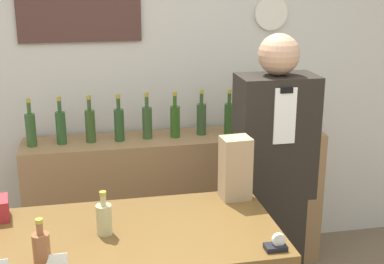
{
  "coord_description": "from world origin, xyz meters",
  "views": [
    {
      "loc": [
        -0.4,
        -1.64,
        2.04
      ],
      "look_at": [
        0.16,
        1.13,
        1.18
      ],
      "focal_mm": 50.0,
      "sensor_mm": 36.0,
      "label": 1
    }
  ],
  "objects": [
    {
      "name": "shelf_bottle_5",
      "position": [
        0.17,
        1.74,
        1.08
      ],
      "size": [
        0.06,
        0.06,
        0.31
      ],
      "color": "#2D571C",
      "rests_on": "back_shelf"
    },
    {
      "name": "tape_dispenser",
      "position": [
        0.33,
        0.23,
        0.95
      ],
      "size": [
        0.09,
        0.06,
        0.07
      ],
      "color": "black",
      "rests_on": "display_counter"
    },
    {
      "name": "back_shelf",
      "position": [
        0.18,
        1.75,
        0.48
      ],
      "size": [
        2.03,
        0.38,
        0.96
      ],
      "color": "#9E754C",
      "rests_on": "ground_plane"
    },
    {
      "name": "shopkeeper",
      "position": [
        0.63,
        1.07,
        0.86
      ],
      "size": [
        0.43,
        0.27,
        1.72
      ],
      "color": "black",
      "rests_on": "ground_plane"
    },
    {
      "name": "shelf_bottle_1",
      "position": [
        -0.57,
        1.75,
        1.08
      ],
      "size": [
        0.06,
        0.06,
        0.31
      ],
      "color": "#295128",
      "rests_on": "back_shelf"
    },
    {
      "name": "price_card_right",
      "position": [
        -0.55,
        0.26,
        0.96
      ],
      "size": [
        0.09,
        0.02,
        0.06
      ],
      "color": "white",
      "rests_on": "display_counter"
    },
    {
      "name": "shelf_bottle_4",
      "position": [
        -0.01,
        1.75,
        1.08
      ],
      "size": [
        0.06,
        0.06,
        0.31
      ],
      "color": "#315029",
      "rests_on": "back_shelf"
    },
    {
      "name": "shelf_bottle_3",
      "position": [
        -0.2,
        1.74,
        1.08
      ],
      "size": [
        0.06,
        0.06,
        0.31
      ],
      "color": "#274D25",
      "rests_on": "back_shelf"
    },
    {
      "name": "shelf_bottle_7",
      "position": [
        0.54,
        1.74,
        1.08
      ],
      "size": [
        0.06,
        0.06,
        0.31
      ],
      "color": "#284E1E",
      "rests_on": "back_shelf"
    },
    {
      "name": "counter_bottle_2",
      "position": [
        -0.35,
        0.51,
        1.01
      ],
      "size": [
        0.07,
        0.07,
        0.2
      ],
      "color": "tan",
      "rests_on": "display_counter"
    },
    {
      "name": "shelf_bottle_8",
      "position": [
        0.73,
        1.73,
        1.08
      ],
      "size": [
        0.06,
        0.06,
        0.31
      ],
      "color": "#2F531E",
      "rests_on": "back_shelf"
    },
    {
      "name": "back_wall",
      "position": [
        -0.0,
        2.0,
        1.35
      ],
      "size": [
        5.2,
        0.09,
        2.7
      ],
      "color": "silver",
      "rests_on": "ground_plane"
    },
    {
      "name": "paper_bag",
      "position": [
        0.31,
        0.77,
        1.09
      ],
      "size": [
        0.15,
        0.13,
        0.32
      ],
      "color": "tan",
      "rests_on": "display_counter"
    },
    {
      "name": "counter_bottle_1",
      "position": [
        -0.6,
        0.29,
        1.01
      ],
      "size": [
        0.07,
        0.07,
        0.2
      ],
      "color": "brown",
      "rests_on": "display_counter"
    },
    {
      "name": "potted_plant",
      "position": [
        0.95,
        1.76,
        1.16
      ],
      "size": [
        0.27,
        0.27,
        0.35
      ],
      "color": "#9E998E",
      "rests_on": "back_shelf"
    },
    {
      "name": "shelf_bottle_0",
      "position": [
        -0.76,
        1.74,
        1.08
      ],
      "size": [
        0.06,
        0.06,
        0.31
      ],
      "color": "#2F5327",
      "rests_on": "back_shelf"
    },
    {
      "name": "shelf_bottle_6",
      "position": [
        0.36,
        1.77,
        1.08
      ],
      "size": [
        0.06,
        0.06,
        0.31
      ],
      "color": "#2F4B27",
      "rests_on": "back_shelf"
    },
    {
      "name": "shelf_bottle_2",
      "position": [
        -0.38,
        1.75,
        1.08
      ],
      "size": [
        0.06,
        0.06,
        0.31
      ],
      "color": "#334E24",
      "rests_on": "back_shelf"
    }
  ]
}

